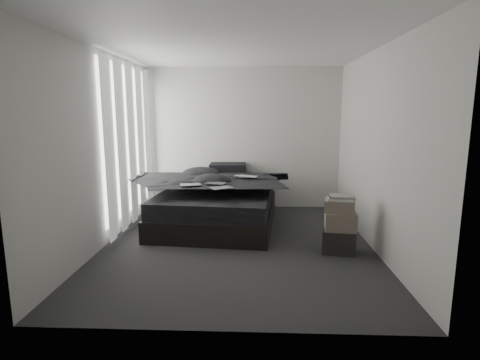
{
  "coord_description": "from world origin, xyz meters",
  "views": [
    {
      "loc": [
        0.23,
        -4.91,
        1.78
      ],
      "look_at": [
        0.0,
        0.8,
        0.75
      ],
      "focal_mm": 28.0,
      "sensor_mm": 36.0,
      "label": 1
    }
  ],
  "objects_px": {
    "laptop": "(245,172)",
    "box_lower": "(339,241)",
    "bed": "(218,214)",
    "side_stand": "(173,201)"
  },
  "relations": [
    {
      "from": "laptop",
      "to": "side_stand",
      "type": "relative_size",
      "value": 0.61
    },
    {
      "from": "laptop",
      "to": "side_stand",
      "type": "bearing_deg",
      "value": -166.74
    },
    {
      "from": "laptop",
      "to": "box_lower",
      "type": "distance_m",
      "value": 1.89
    },
    {
      "from": "side_stand",
      "to": "laptop",
      "type": "bearing_deg",
      "value": -9.95
    },
    {
      "from": "laptop",
      "to": "side_stand",
      "type": "height_order",
      "value": "laptop"
    },
    {
      "from": "laptop",
      "to": "side_stand",
      "type": "distance_m",
      "value": 1.35
    },
    {
      "from": "bed",
      "to": "laptop",
      "type": "bearing_deg",
      "value": 7.5
    },
    {
      "from": "bed",
      "to": "box_lower",
      "type": "bearing_deg",
      "value": -30.78
    },
    {
      "from": "side_stand",
      "to": "box_lower",
      "type": "distance_m",
      "value": 2.87
    },
    {
      "from": "box_lower",
      "to": "laptop",
      "type": "bearing_deg",
      "value": 135.31
    }
  ]
}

